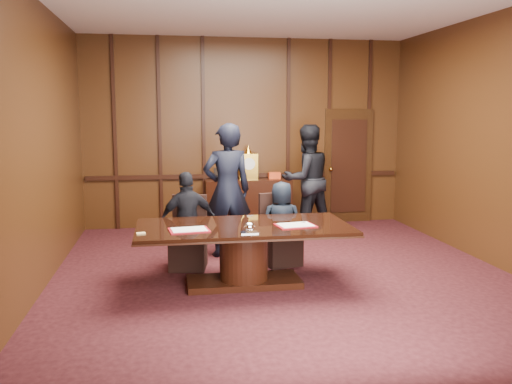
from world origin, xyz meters
TOP-DOWN VIEW (x-y plane):
  - room at (0.07, 0.14)m, footprint 7.00×7.04m
  - sideboard at (0.00, 3.26)m, footprint 1.60×0.45m
  - conference_table at (-0.58, -0.17)m, footprint 2.62×1.32m
  - folder_left at (-1.25, -0.37)m, footprint 0.49×0.38m
  - folder_right at (0.04, -0.32)m, footprint 0.50×0.39m
  - inkstand at (-0.58, -0.62)m, footprint 0.20×0.14m
  - notepad at (-1.80, -0.46)m, footprint 0.11×0.09m
  - chair_left at (-1.22, 0.71)m, footprint 0.56×0.56m
  - chair_right at (0.07, 0.71)m, footprint 0.58×0.58m
  - signatory_left at (-1.23, 0.63)m, footprint 0.84×0.49m
  - signatory_right at (0.07, 0.63)m, footprint 0.60×0.41m
  - witness_left at (-0.61, 1.28)m, footprint 0.78×0.56m
  - witness_right at (0.94, 2.59)m, footprint 1.09×0.95m

SIDE VIEW (x-z plane):
  - chair_left at x=-1.22m, z-range -0.20..0.79m
  - chair_right at x=0.07m, z-range -0.20..0.79m
  - sideboard at x=0.00m, z-range -0.28..1.26m
  - conference_table at x=-0.58m, z-range 0.13..0.89m
  - signatory_right at x=0.07m, z-range 0.00..1.19m
  - signatory_left at x=-1.23m, z-range 0.00..1.34m
  - notepad at x=-1.80m, z-range 0.76..0.77m
  - folder_left at x=-1.25m, z-range 0.76..0.78m
  - folder_right at x=0.04m, z-range 0.76..0.78m
  - inkstand at x=-0.58m, z-range 0.76..0.87m
  - witness_right at x=0.94m, z-range 0.00..1.93m
  - witness_left at x=-0.61m, z-range 0.00..1.98m
  - room at x=0.07m, z-range -0.03..3.47m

